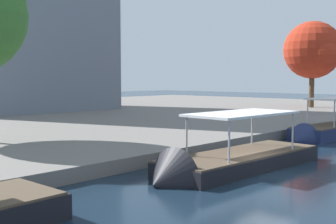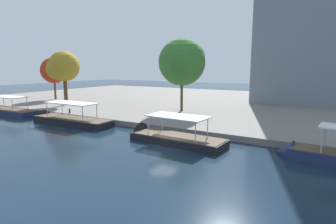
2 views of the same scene
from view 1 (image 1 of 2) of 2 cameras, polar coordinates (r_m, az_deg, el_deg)
ground_plane at (r=21.80m, az=12.83°, el=-8.05°), size 220.00×220.00×0.00m
tour_boat_2 at (r=22.15m, az=7.81°, el=-7.01°), size 11.53×3.84×4.25m
tour_boat_3 at (r=37.24m, az=20.97°, el=-2.56°), size 12.50×3.56×4.18m
tree_3 at (r=62.69m, az=18.76°, el=7.69°), size 7.82×7.97×11.77m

